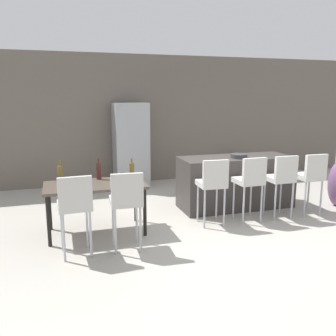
{
  "coord_description": "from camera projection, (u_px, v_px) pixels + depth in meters",
  "views": [
    {
      "loc": [
        -2.39,
        -5.03,
        1.98
      ],
      "look_at": [
        -0.75,
        0.33,
        0.85
      ],
      "focal_mm": 38.25,
      "sensor_mm": 36.0,
      "label": 1
    }
  ],
  "objects": [
    {
      "name": "wine_bottle_left",
      "position": [
        132.0,
        169.0,
        5.6
      ],
      "size": [
        0.08,
        0.08,
        0.29
      ],
      "color": "brown",
      "rests_on": "dining_table"
    },
    {
      "name": "kitchen_island",
      "position": [
        236.0,
        182.0,
        6.45
      ],
      "size": [
        2.03,
        0.76,
        0.92
      ],
      "primitive_type": "cube",
      "color": "#383330",
      "rests_on": "ground_plane"
    },
    {
      "name": "dining_chair_near",
      "position": [
        75.0,
        203.0,
        4.37
      ],
      "size": [
        0.42,
        0.42,
        1.05
      ],
      "color": "beige",
      "rests_on": "ground_plane"
    },
    {
      "name": "wine_glass_right",
      "position": [
        128.0,
        176.0,
        5.12
      ],
      "size": [
        0.07,
        0.07,
        0.17
      ],
      "color": "silver",
      "rests_on": "dining_table"
    },
    {
      "name": "wine_bottle_middle",
      "position": [
        60.0,
        173.0,
        5.29
      ],
      "size": [
        0.08,
        0.08,
        0.31
      ],
      "color": "brown",
      "rests_on": "dining_table"
    },
    {
      "name": "potted_plant",
      "position": [
        237.0,
        165.0,
        8.71
      ],
      "size": [
        0.36,
        0.36,
        0.56
      ],
      "color": "#996B4C",
      "rests_on": "ground_plane"
    },
    {
      "name": "bar_chair_far",
      "position": [
        311.0,
        174.0,
        5.97
      ],
      "size": [
        0.4,
        0.4,
        1.05
      ],
      "color": "beige",
      "rests_on": "ground_plane"
    },
    {
      "name": "bar_chair_middle",
      "position": [
        250.0,
        179.0,
        5.64
      ],
      "size": [
        0.41,
        0.41,
        1.05
      ],
      "color": "beige",
      "rests_on": "ground_plane"
    },
    {
      "name": "ground_plane",
      "position": [
        218.0,
        221.0,
        5.79
      ],
      "size": [
        10.0,
        10.0,
        0.0
      ],
      "primitive_type": "plane",
      "color": "#ADA89E"
    },
    {
      "name": "fruit_bowl",
      "position": [
        239.0,
        156.0,
        6.24
      ],
      "size": [
        0.29,
        0.29,
        0.07
      ],
      "primitive_type": "cylinder",
      "color": "#333338",
      "rests_on": "kitchen_island"
    },
    {
      "name": "dining_table",
      "position": [
        95.0,
        189.0,
        5.16
      ],
      "size": [
        1.43,
        0.77,
        0.74
      ],
      "color": "#4C4238",
      "rests_on": "ground_plane"
    },
    {
      "name": "wine_bottle_inner",
      "position": [
        99.0,
        171.0,
        5.41
      ],
      "size": [
        0.08,
        0.08,
        0.32
      ],
      "color": "#471E19",
      "rests_on": "dining_table"
    },
    {
      "name": "bar_chair_left",
      "position": [
        213.0,
        182.0,
        5.46
      ],
      "size": [
        0.42,
        0.42,
        1.05
      ],
      "color": "beige",
      "rests_on": "ground_plane"
    },
    {
      "name": "back_wall",
      "position": [
        164.0,
        119.0,
        8.42
      ],
      "size": [
        10.0,
        0.12,
        2.9
      ],
      "primitive_type": "cube",
      "color": "#665B51",
      "rests_on": "ground_plane"
    },
    {
      "name": "dining_chair_far",
      "position": [
        126.0,
        199.0,
        4.55
      ],
      "size": [
        0.42,
        0.42,
        1.05
      ],
      "color": "beige",
      "rests_on": "ground_plane"
    },
    {
      "name": "refrigerator",
      "position": [
        131.0,
        145.0,
        7.85
      ],
      "size": [
        0.72,
        0.68,
        1.84
      ],
      "primitive_type": "cube",
      "color": "#939699",
      "rests_on": "ground_plane"
    },
    {
      "name": "bar_chair_right",
      "position": [
        282.0,
        177.0,
        5.81
      ],
      "size": [
        0.4,
        0.4,
        1.05
      ],
      "color": "beige",
      "rests_on": "ground_plane"
    }
  ]
}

